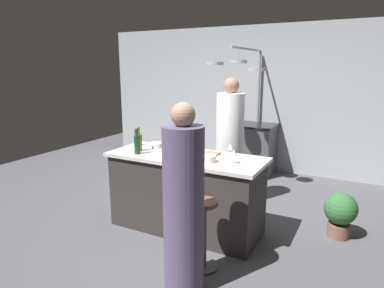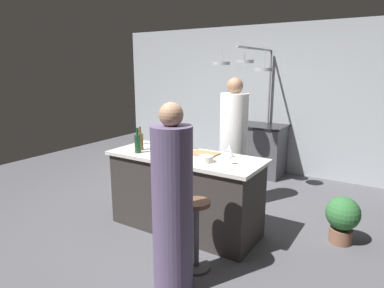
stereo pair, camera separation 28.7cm
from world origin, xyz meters
TOP-DOWN VIEW (x-y plane):
  - ground_plane at (0.00, 0.00)m, footprint 9.00×9.00m
  - back_wall at (0.00, 2.85)m, footprint 6.40×0.16m
  - kitchen_island at (0.00, 0.00)m, footprint 1.80×0.72m
  - stove_range at (0.00, 2.45)m, footprint 0.80×0.64m
  - chef at (0.17, 0.92)m, footprint 0.37×0.37m
  - bar_stool_right at (0.53, -0.62)m, footprint 0.28×0.28m
  - guest_right at (0.51, -0.97)m, footprint 0.34×0.34m
  - overhead_pot_rack at (0.02, 1.85)m, footprint 0.92×1.44m
  - potted_plant at (1.62, 0.63)m, footprint 0.36×0.36m
  - cutting_board at (0.17, 0.14)m, footprint 0.32×0.22m
  - pepper_mill at (-0.79, 0.14)m, footprint 0.05×0.05m
  - wine_bottle_amber at (-0.59, -0.08)m, footprint 0.07×0.07m
  - wine_bottle_green at (-0.52, -0.20)m, footprint 0.07×0.07m
  - wine_bottle_red at (-0.13, 0.24)m, footprint 0.07×0.07m
  - wine_glass_near_right_guest at (0.46, 0.19)m, footprint 0.07×0.07m
  - wine_glass_by_chef at (0.60, -0.05)m, footprint 0.07×0.07m
  - mixing_bowl_wooden at (-0.23, 0.07)m, footprint 0.20×0.20m
  - mixing_bowl_steel at (-0.50, 0.17)m, footprint 0.19×0.19m
  - mixing_bowl_ceramic at (0.35, -0.12)m, footprint 0.15×0.15m

SIDE VIEW (x-z plane):
  - ground_plane at x=0.00m, z-range 0.00..0.00m
  - potted_plant at x=1.62m, z-range 0.04..0.56m
  - bar_stool_right at x=0.53m, z-range 0.04..0.72m
  - stove_range at x=0.00m, z-range 0.00..0.89m
  - kitchen_island at x=0.00m, z-range 0.00..0.90m
  - guest_right at x=0.51m, z-range -0.06..1.55m
  - chef at x=0.17m, z-range -0.06..1.68m
  - cutting_board at x=0.17m, z-range 0.90..0.92m
  - mixing_bowl_steel at x=-0.50m, z-range 0.90..0.96m
  - mixing_bowl_wooden at x=-0.23m, z-range 0.90..0.96m
  - mixing_bowl_ceramic at x=0.35m, z-range 0.90..0.97m
  - pepper_mill at x=-0.79m, z-range 0.90..1.11m
  - wine_glass_near_right_guest at x=0.46m, z-range 0.93..1.08m
  - wine_glass_by_chef at x=0.60m, z-range 0.93..1.08m
  - wine_bottle_amber at x=-0.59m, z-range 0.86..1.15m
  - wine_bottle_green at x=-0.52m, z-range 0.86..1.16m
  - wine_bottle_red at x=-0.13m, z-range 0.86..1.17m
  - back_wall at x=0.00m, z-range 0.00..2.60m
  - overhead_pot_rack at x=0.02m, z-range 0.62..2.79m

